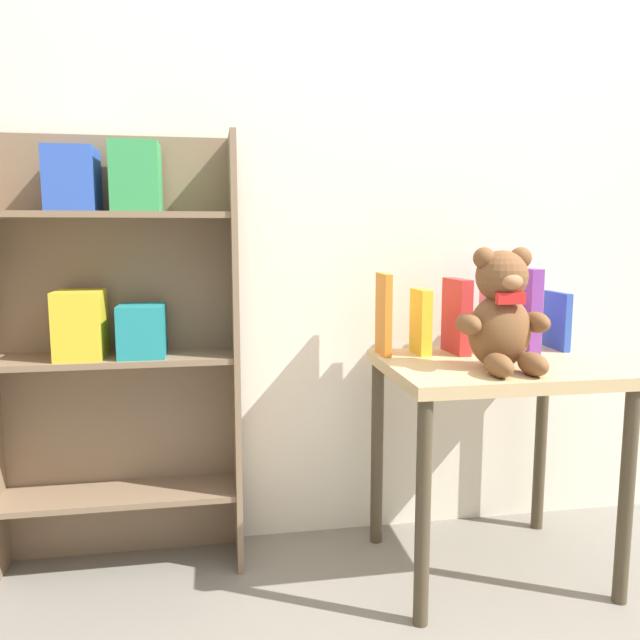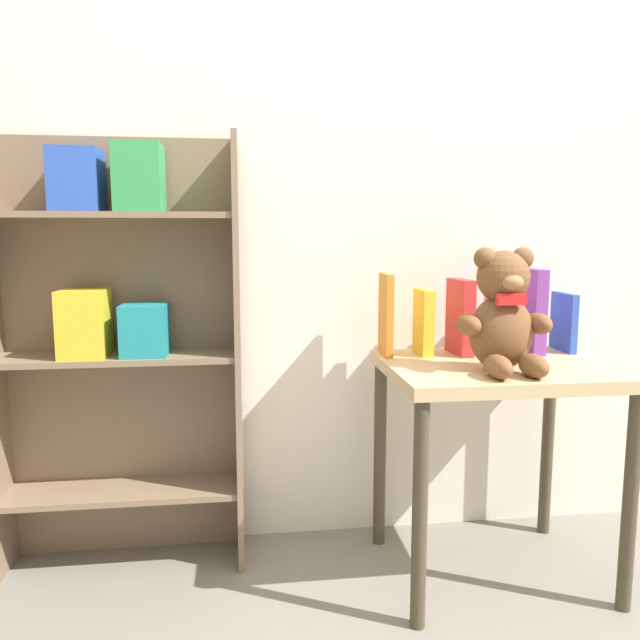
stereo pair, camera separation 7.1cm
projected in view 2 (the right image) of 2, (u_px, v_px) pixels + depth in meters
name	position (u px, v px, depth m)	size (l,w,h in m)	color
wall_back	(405.00, 163.00, 2.05)	(4.80, 0.06, 2.50)	silver
bookshelf_side	(118.00, 325.00, 1.88)	(0.73, 0.22, 1.31)	#7F664C
display_table	(496.00, 396.00, 1.82)	(0.64, 0.51, 0.65)	tan
teddy_bear	(503.00, 315.00, 1.69)	(0.26, 0.23, 0.34)	brown
book_standing_orange	(386.00, 314.00, 1.92)	(0.02, 0.13, 0.25)	orange
book_standing_yellow	(423.00, 322.00, 1.92)	(0.03, 0.11, 0.20)	gold
book_standing_red	(460.00, 317.00, 1.93)	(0.04, 0.15, 0.23)	red
book_standing_pink	(495.00, 314.00, 1.95)	(0.03, 0.13, 0.24)	#D17093
book_standing_purple	(532.00, 311.00, 1.96)	(0.04, 0.15, 0.26)	purple
book_standing_blue	(564.00, 322.00, 1.99)	(0.02, 0.14, 0.19)	#2D51B7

